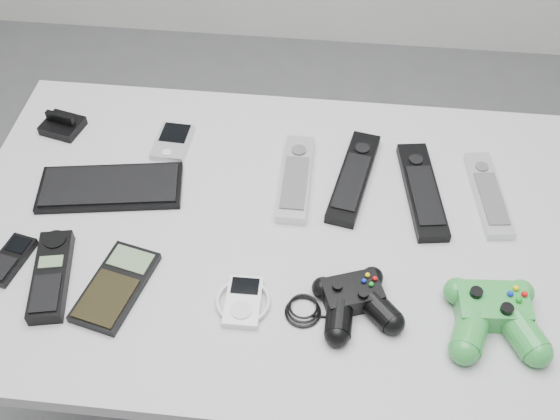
# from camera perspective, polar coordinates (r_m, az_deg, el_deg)

# --- Properties ---
(floor) EXTENTS (3.50, 3.50, 0.00)m
(floor) POSITION_cam_1_polar(r_m,az_deg,el_deg) (1.84, -2.04, -17.18)
(floor) COLOR slate
(floor) RESTS_ON ground
(desk) EXTENTS (1.15, 0.74, 0.77)m
(desk) POSITION_cam_1_polar(r_m,az_deg,el_deg) (1.24, -0.32, -3.48)
(desk) COLOR #ADADB0
(desk) RESTS_ON floor
(pda_keyboard) EXTENTS (0.28, 0.15, 0.02)m
(pda_keyboard) POSITION_cam_1_polar(r_m,az_deg,el_deg) (1.28, -14.55, 1.96)
(pda_keyboard) COLOR black
(pda_keyboard) RESTS_ON desk
(dock_bracket) EXTENTS (0.09, 0.08, 0.04)m
(dock_bracket) POSITION_cam_1_polar(r_m,az_deg,el_deg) (1.43, -18.49, 7.29)
(dock_bracket) COLOR black
(dock_bracket) RESTS_ON desk
(pda) EXTENTS (0.07, 0.11, 0.02)m
(pda) POSITION_cam_1_polar(r_m,az_deg,el_deg) (1.35, -9.34, 5.90)
(pda) COLOR #BAB9C1
(pda) RESTS_ON desk
(remote_silver_a) EXTENTS (0.05, 0.22, 0.02)m
(remote_silver_a) POSITION_cam_1_polar(r_m,az_deg,el_deg) (1.25, 1.38, 2.86)
(remote_silver_a) COLOR #BAB9C1
(remote_silver_a) RESTS_ON desk
(remote_black_a) EXTENTS (0.10, 0.25, 0.02)m
(remote_black_a) POSITION_cam_1_polar(r_m,az_deg,el_deg) (1.26, 6.45, 2.90)
(remote_black_a) COLOR black
(remote_black_a) RESTS_ON desk
(remote_black_b) EXTENTS (0.09, 0.25, 0.02)m
(remote_black_b) POSITION_cam_1_polar(r_m,az_deg,el_deg) (1.26, 12.27, 1.73)
(remote_black_b) COLOR black
(remote_black_b) RESTS_ON desk
(remote_silver_b) EXTENTS (0.07, 0.21, 0.02)m
(remote_silver_b) POSITION_cam_1_polar(r_m,az_deg,el_deg) (1.28, 17.68, 1.37)
(remote_silver_b) COLOR silver
(remote_silver_b) RESTS_ON desk
(mobile_phone) EXTENTS (0.07, 0.11, 0.02)m
(mobile_phone) POSITION_cam_1_polar(r_m,az_deg,el_deg) (1.22, -22.47, -4.00)
(mobile_phone) COLOR black
(mobile_phone) RESTS_ON desk
(cordless_handset) EXTENTS (0.09, 0.18, 0.03)m
(cordless_handset) POSITION_cam_1_polar(r_m,az_deg,el_deg) (1.17, -19.31, -5.39)
(cordless_handset) COLOR black
(cordless_handset) RESTS_ON desk
(calculator) EXTENTS (0.12, 0.18, 0.02)m
(calculator) POSITION_cam_1_polar(r_m,az_deg,el_deg) (1.13, -14.12, -6.45)
(calculator) COLOR black
(calculator) RESTS_ON desk
(mp3_player) EXTENTS (0.09, 0.10, 0.02)m
(mp3_player) POSITION_cam_1_polar(r_m,az_deg,el_deg) (1.08, -3.23, -7.93)
(mp3_player) COLOR white
(mp3_player) RESTS_ON desk
(controller_black) EXTENTS (0.26, 0.21, 0.04)m
(controller_black) POSITION_cam_1_polar(r_m,az_deg,el_deg) (1.07, 6.54, -7.78)
(controller_black) COLOR black
(controller_black) RESTS_ON desk
(controller_green) EXTENTS (0.17, 0.18, 0.05)m
(controller_green) POSITION_cam_1_polar(r_m,az_deg,el_deg) (1.10, 18.15, -8.60)
(controller_green) COLOR #217B2E
(controller_green) RESTS_ON desk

